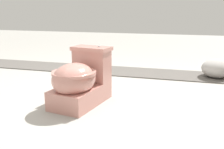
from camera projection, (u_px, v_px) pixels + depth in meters
The scene contains 4 objects.
ground_plane at pixel (87, 100), 2.54m from camera, with size 14.00×14.00×0.00m, color #A8A59E.
gravel_strip at pixel (155, 73), 3.55m from camera, with size 0.56×8.00×0.01m, color #605B56.
toilet at pixel (80, 81), 2.38m from camera, with size 0.69×0.48×0.52m.
boulder_far at pixel (217, 68), 3.34m from camera, with size 0.43×0.38×0.24m, color #B7B2AD.
Camera 1 is at (2.24, 0.89, 0.86)m, focal length 42.00 mm.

